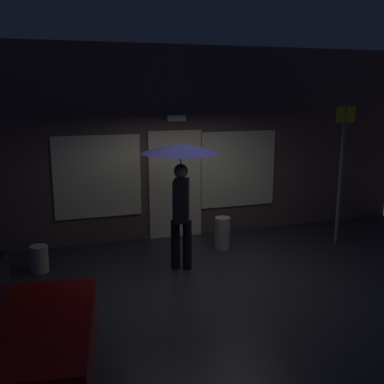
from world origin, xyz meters
name	(u,v)px	position (x,y,z in m)	size (l,w,h in m)	color
ground_plane	(211,276)	(0.00, 0.00, 0.00)	(18.00, 18.00, 0.00)	#26262B
building_facade	(173,144)	(0.00, 2.35, 1.91)	(10.50, 0.48, 3.85)	brown
person_with_umbrella	(181,169)	(-0.38, 0.45, 1.72)	(1.30, 1.30, 2.15)	black
street_sign_post	(341,166)	(2.91, 0.78, 1.56)	(0.40, 0.07, 2.79)	#595B60
sidewalk_bollard	(222,233)	(0.65, 1.19, 0.31)	(0.30, 0.30, 0.62)	#9E998E
sidewalk_bollard_2	(40,259)	(-2.68, 1.03, 0.23)	(0.29, 0.29, 0.45)	#B2A899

